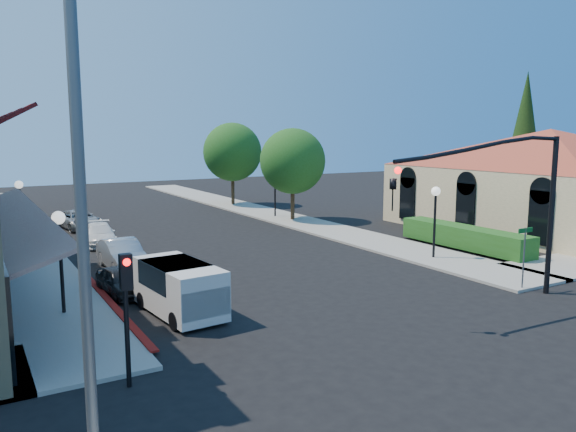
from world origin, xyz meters
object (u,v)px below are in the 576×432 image
cobra_streetlight (102,184)px  lamppost_left_far (20,196)px  conifer_far (525,130)px  secondary_signal (126,295)px  lamppost_left_near (59,236)px  lamppost_right_near (435,204)px  lamppost_right_far (275,180)px  street_tree_a (293,161)px  signal_mast_arm (515,191)px  parked_car_c (100,234)px  parked_car_d (79,220)px  white_van (180,286)px  parked_car_a (121,281)px  parked_car_b (122,255)px  street_name_sign (524,248)px  street_tree_b (232,152)px

cobra_streetlight → lamppost_left_far: bearing=88.5°
conifer_far → secondary_signal: bearing=-155.3°
lamppost_left_near → lamppost_right_near: 17.00m
lamppost_right_far → street_tree_a: bearing=-81.5°
signal_mast_arm → lamppost_right_near: signal_mast_arm is taller
parked_car_c → parked_car_d: parked_car_d is taller
signal_mast_arm → lamppost_right_near: (2.64, 6.50, -1.35)m
conifer_far → white_van: conifer_far is taller
lamppost_right_far → parked_car_d: lamppost_right_far is taller
conifer_far → white_van: 35.55m
street_tree_a → lamppost_left_near: size_ratio=1.82×
signal_mast_arm → secondary_signal: 13.97m
lamppost_right_far → parked_car_a: bearing=-135.5°
white_van → parked_car_a: (-1.13, 3.46, -0.48)m
parked_car_a → signal_mast_arm: bearing=-38.5°
street_tree_a → parked_car_a: (-15.00, -12.43, -3.66)m
secondary_signal → white_van: (2.93, 4.70, -1.29)m
white_van → parked_car_c: bearing=88.9°
lamppost_left_far → parked_car_d: 5.85m
white_van → parked_car_b: white_van is taller
conifer_far → secondary_signal: size_ratio=3.31×
white_van → parked_car_c: size_ratio=1.04×
street_name_sign → lamppost_left_near: (-16.00, 5.80, 1.04)m
parked_car_d → parked_car_c: bearing=-97.9°
lamppost_right_near → street_tree_b: bearing=89.3°
secondary_signal → street_tree_b: bearing=61.2°
parked_car_c → lamppost_left_far: bearing=159.4°
parked_car_b → parked_car_d: size_ratio=0.95×
signal_mast_arm → lamppost_left_near: (-14.36, 6.50, -1.35)m
signal_mast_arm → parked_car_d: signal_mast_arm is taller
signal_mast_arm → street_tree_a: bearing=81.8°
secondary_signal → parked_car_b: (2.85, 12.17, -1.64)m
cobra_streetlight → lamppost_right_near: cobra_streetlight is taller
lamppost_right_far → white_van: lamppost_right_far is taller
white_van → parked_car_a: bearing=108.0°
street_tree_a → lamppost_right_near: 14.08m
parked_car_c → lamppost_left_near: bearing=-99.4°
conifer_far → lamppost_right_far: conifer_far is taller
parked_car_b → lamppost_left_far: bearing=110.9°
lamppost_right_far → parked_car_d: size_ratio=0.82×
lamppost_right_far → parked_car_b: (-13.65, -10.43, -2.06)m
parked_car_c → white_van: bearing=-83.4°
street_tree_b → lamppost_right_near: street_tree_b is taller
lamppost_right_near → street_tree_a: bearing=88.8°
street_tree_b → lamppost_left_far: size_ratio=1.97×
street_tree_a → signal_mast_arm: size_ratio=0.81×
parked_car_a → parked_car_d: 16.49m
lamppost_left_near → lamppost_right_far: size_ratio=1.00×
street_tree_a → street_tree_b: 10.01m
cobra_streetlight → lamppost_left_near: bearing=86.3°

